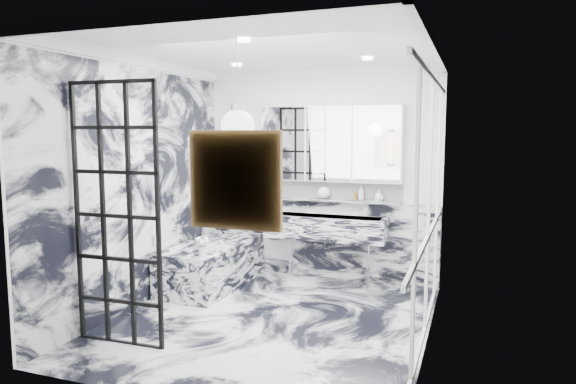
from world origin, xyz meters
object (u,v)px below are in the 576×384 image
at_px(mirror_cabinet, 330,144).
at_px(bathtub, 213,264).
at_px(crittall_door, 116,216).
at_px(trough_sink, 326,227).

distance_m(mirror_cabinet, bathtub, 2.20).
bearing_deg(crittall_door, bathtub, 90.78).
xyz_separation_m(crittall_door, mirror_cabinet, (1.25, 2.76, 0.61)).
bearing_deg(trough_sink, crittall_door, -115.73).
distance_m(crittall_door, trough_sink, 2.92).
height_order(mirror_cabinet, bathtub, mirror_cabinet).
bearing_deg(crittall_door, trough_sink, 62.83).
bearing_deg(bathtub, mirror_cabinet, 32.06).
relative_size(mirror_cabinet, bathtub, 1.15).
height_order(crittall_door, trough_sink, crittall_door).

